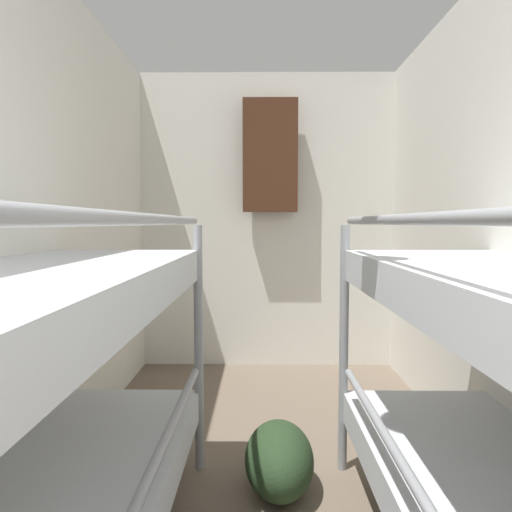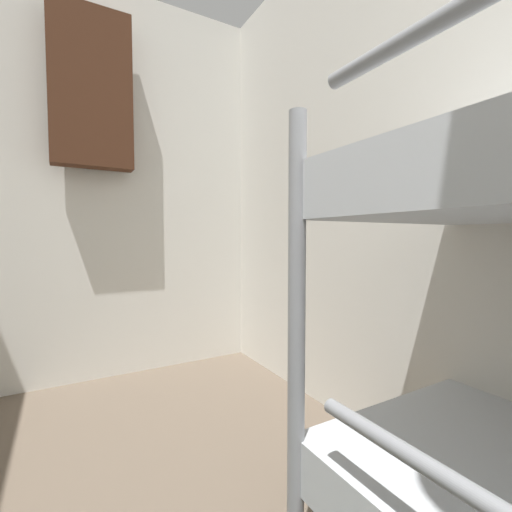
% 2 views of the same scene
% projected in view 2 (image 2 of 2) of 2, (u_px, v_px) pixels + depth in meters
% --- Properties ---
extents(wall_back, '(2.23, 0.06, 2.46)m').
position_uv_depth(wall_back, '(87.00, 184.00, 2.12)').
color(wall_back, silver).
rests_on(wall_back, ground_plane).
extents(hanging_coat, '(0.44, 0.12, 0.90)m').
position_uv_depth(hanging_coat, '(91.00, 89.00, 1.97)').
color(hanging_coat, '#472819').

